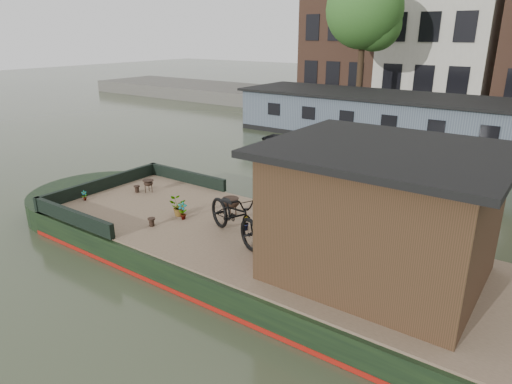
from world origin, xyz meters
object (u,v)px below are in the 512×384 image
Objects in this scene: potted_plant_a at (183,211)px; dinghy at (301,139)px; bicycle at (234,214)px; brazier_rear at (231,207)px; brazier_front at (149,186)px; cabin at (381,212)px.

potted_plant_a is 10.57m from dinghy.
dinghy is at bearing 45.97° from bicycle.
brazier_front is at bearing 179.66° from brazier_rear.
potted_plant_a is 1.21× the size of brazier_front.
brazier_front is 0.10× the size of dinghy.
potted_plant_a is at bearing -177.37° from cabin.
brazier_front is 9.37m from dinghy.
bicycle reaches higher than potted_plant_a.
potted_plant_a is 0.94× the size of brazier_rear.
bicycle is 4.89× the size of potted_plant_a.
potted_plant_a is (-1.66, 0.10, -0.34)m from bicycle.
cabin is 4.13m from brazier_rear.
brazier_rear is 9.99m from dinghy.
bicycle is (-3.08, -0.32, -0.68)m from cabin.
potted_plant_a is (-4.74, -0.22, -1.01)m from cabin.
bicycle is 1.33m from brazier_rear.
potted_plant_a is at bearing -168.02° from dinghy.
bicycle is at bearing -47.68° from brazier_rear.
brazier_front is 2.96m from brazier_rear.
cabin is at bearing -146.10° from dinghy.
brazier_front is at bearing 174.60° from cabin.
bicycle is 11.22m from dinghy.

